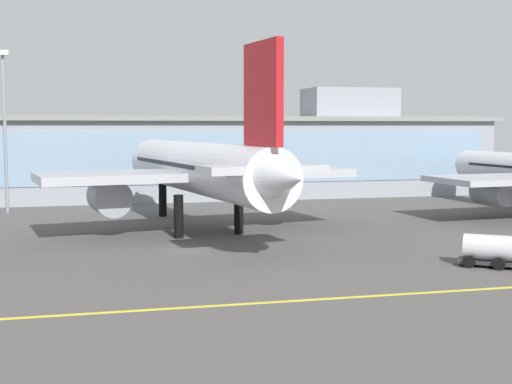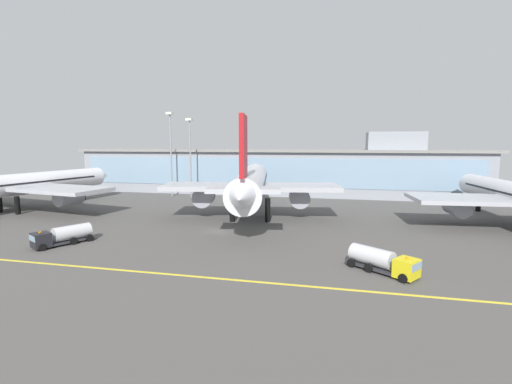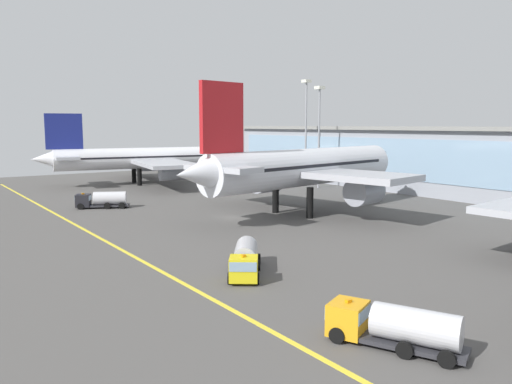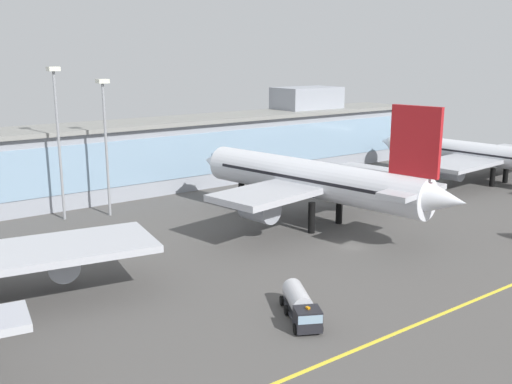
% 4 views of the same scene
% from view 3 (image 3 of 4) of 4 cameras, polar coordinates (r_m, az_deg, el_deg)
% --- Properties ---
extents(ground_plane, '(180.00, 180.00, 0.00)m').
position_cam_3_polar(ground_plane, '(81.38, -2.65, -2.87)').
color(ground_plane, '#514F4C').
extents(taxiway_centreline_stripe, '(144.00, 0.50, 0.01)m').
position_cam_3_polar(taxiway_centreline_stripe, '(72.22, -17.58, -4.54)').
color(taxiway_centreline_stripe, yellow).
rests_on(taxiway_centreline_stripe, ground).
extents(terminal_building, '(128.69, 14.00, 19.47)m').
position_cam_3_polar(terminal_building, '(114.72, 19.66, 3.53)').
color(terminal_building, '#9399A3').
rests_on(terminal_building, ground).
extents(airliner_near_left, '(48.09, 54.32, 17.22)m').
position_cam_3_polar(airliner_near_left, '(130.93, -11.80, 3.66)').
color(airliner_near_left, black).
rests_on(airliner_near_left, ground).
extents(airliner_near_right, '(38.45, 51.83, 20.48)m').
position_cam_3_polar(airliner_near_right, '(85.06, 5.43, 2.65)').
color(airliner_near_right, black).
rests_on(airliner_near_right, ground).
extents(fuel_tanker_truck, '(8.70, 7.35, 2.90)m').
position_cam_3_polar(fuel_tanker_truck, '(50.75, -1.22, -7.47)').
color(fuel_tanker_truck, black).
rests_on(fuel_tanker_truck, ground).
extents(baggage_tug_near, '(9.24, 6.01, 2.90)m').
position_cam_3_polar(baggage_tug_near, '(36.03, 14.72, -14.07)').
color(baggage_tug_near, black).
rests_on(baggage_tug_near, ground).
extents(service_truck_far, '(6.39, 9.13, 2.90)m').
position_cam_3_polar(service_truck_far, '(94.55, -16.88, -0.81)').
color(service_truck_far, black).
rests_on(service_truck_far, ground).
extents(apron_light_mast_west, '(1.80, 1.80, 23.34)m').
position_cam_3_polar(apron_light_mast_west, '(119.50, 7.03, 7.74)').
color(apron_light_mast_west, gray).
rests_on(apron_light_mast_west, ground).
extents(apron_light_mast_centre, '(1.80, 1.80, 25.39)m').
position_cam_3_polar(apron_light_mast_centre, '(126.41, 5.58, 8.26)').
color(apron_light_mast_centre, gray).
rests_on(apron_light_mast_centre, ground).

